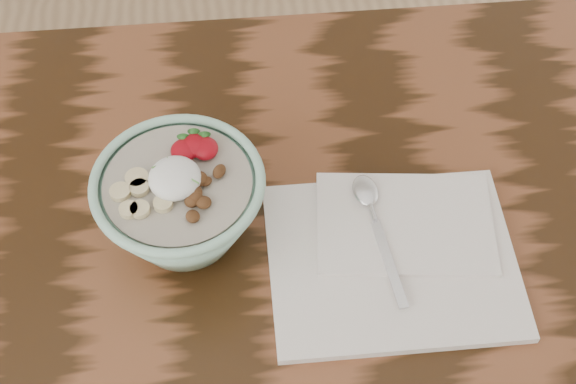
# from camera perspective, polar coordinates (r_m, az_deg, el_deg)

# --- Properties ---
(table) EXTENTS (1.60, 0.90, 0.75)m
(table) POSITION_cam_1_polar(r_m,az_deg,el_deg) (0.97, -4.54, -10.32)
(table) COLOR black
(table) RESTS_ON ground
(breakfast_bowl) EXTENTS (0.19, 0.19, 0.13)m
(breakfast_bowl) POSITION_cam_1_polar(r_m,az_deg,el_deg) (0.88, -7.60, -0.76)
(breakfast_bowl) COLOR #9DD3B9
(breakfast_bowl) RESTS_ON table
(napkin) EXTENTS (0.28, 0.23, 0.02)m
(napkin) POSITION_cam_1_polar(r_m,az_deg,el_deg) (0.92, 7.59, -4.28)
(napkin) COLOR white
(napkin) RESTS_ON table
(spoon) EXTENTS (0.04, 0.18, 0.01)m
(spoon) POSITION_cam_1_polar(r_m,az_deg,el_deg) (0.93, 5.93, -1.14)
(spoon) COLOR silver
(spoon) RESTS_ON napkin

